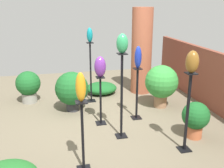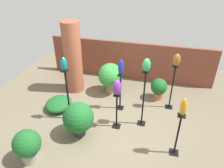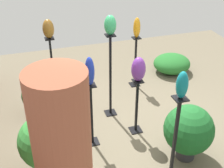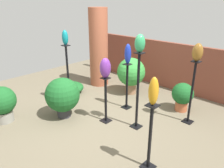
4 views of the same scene
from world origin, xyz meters
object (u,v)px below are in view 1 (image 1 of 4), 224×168
object	(u,v)px
pedestal_bronze	(187,116)
art_vase_jade	(122,43)
pedestal_amber	(83,140)
art_vase_teal	(90,35)
art_vase_cobalt	(138,57)
pedestal_violet	(101,103)
pedestal_jade	(122,100)
potted_plant_near_pillar	(28,85)
potted_plant_mid_right	(161,83)
pedestal_cobalt	(137,96)
art_vase_bronze	(192,62)
brick_pillar	(142,51)
potted_plant_front_left	(72,89)
potted_plant_mid_left	(196,117)
art_vase_amber	(81,87)
art_vase_violet	(100,67)
pedestal_teal	(91,75)

from	to	relation	value
pedestal_bronze	art_vase_jade	size ratio (longest dim) A/B	4.07
pedestal_amber	pedestal_bronze	xyz separation A→B (m)	(-0.17, 1.70, 0.12)
art_vase_teal	art_vase_cobalt	distance (m)	1.46
pedestal_violet	pedestal_jade	world-z (taller)	pedestal_jade
potted_plant_near_pillar	potted_plant_mid_right	bearing A→B (deg)	71.88
pedestal_cobalt	art_vase_bronze	xyz separation A→B (m)	(1.37, 0.39, 1.01)
pedestal_violet	brick_pillar	bearing A→B (deg)	140.30
brick_pillar	potted_plant_front_left	world-z (taller)	brick_pillar
art_vase_cobalt	potted_plant_mid_left	distance (m)	1.57
pedestal_jade	art_vase_jade	xyz separation A→B (m)	(0.00, -0.00, 0.99)
pedestal_jade	potted_plant_mid_left	xyz separation A→B (m)	(0.32, 1.29, -0.33)
art_vase_bronze	art_vase_teal	world-z (taller)	art_vase_teal
art_vase_amber	potted_plant_front_left	bearing A→B (deg)	179.30
art_vase_teal	potted_plant_mid_right	size ratio (longest dim) A/B	0.34
art_vase_bronze	potted_plant_near_pillar	size ratio (longest dim) A/B	0.44
pedestal_bronze	potted_plant_near_pillar	world-z (taller)	pedestal_bronze
brick_pillar	art_vase_violet	world-z (taller)	brick_pillar
pedestal_teal	art_vase_bronze	bearing A→B (deg)	24.63
brick_pillar	pedestal_cobalt	bearing A→B (deg)	-21.54
pedestal_violet	potted_plant_front_left	world-z (taller)	pedestal_violet
pedestal_jade	art_vase_bronze	bearing A→B (deg)	53.28
art_vase_bronze	pedestal_cobalt	bearing A→B (deg)	-163.95
art_vase_teal	art_vase_amber	bearing A→B (deg)	-10.88
pedestal_jade	potted_plant_near_pillar	xyz separation A→B (m)	(-2.16, -1.75, -0.28)
pedestal_jade	art_vase_violet	bearing A→B (deg)	-156.42
art_vase_cobalt	potted_plant_near_pillar	distance (m)	2.84
art_vase_jade	pedestal_amber	bearing A→B (deg)	-43.18
brick_pillar	pedestal_jade	size ratio (longest dim) A/B	1.45
pedestal_amber	pedestal_cobalt	world-z (taller)	pedestal_cobalt
pedestal_amber	art_vase_violet	distance (m)	1.69
pedestal_violet	pedestal_amber	distance (m)	1.55
pedestal_teal	pedestal_cobalt	xyz separation A→B (m)	(1.20, 0.78, -0.18)
art_vase_cobalt	pedestal_violet	bearing A→B (deg)	-83.88
potted_plant_front_left	potted_plant_mid_left	world-z (taller)	potted_plant_front_left
pedestal_teal	art_vase_jade	xyz separation A→B (m)	(1.89, 0.27, 1.03)
brick_pillar	art_vase_amber	world-z (taller)	brick_pillar
pedestal_jade	art_vase_violet	xyz separation A→B (m)	(-0.61, -0.27, 0.47)
art_vase_teal	art_vase_cobalt	bearing A→B (deg)	33.18
pedestal_amber	pedestal_bronze	distance (m)	1.71
pedestal_bronze	art_vase_violet	size ratio (longest dim) A/B	3.31
art_vase_amber	art_vase_teal	world-z (taller)	art_vase_teal
pedestal_jade	art_vase_amber	distance (m)	1.29
pedestal_cobalt	potted_plant_near_pillar	size ratio (longest dim) A/B	1.40
pedestal_amber	potted_plant_near_pillar	world-z (taller)	pedestal_amber
pedestal_teal	potted_plant_front_left	bearing A→B (deg)	-46.85
pedestal_violet	pedestal_amber	size ratio (longest dim) A/B	0.91
pedestal_jade	pedestal_teal	size ratio (longest dim) A/B	1.06
art_vase_violet	potted_plant_front_left	world-z (taller)	art_vase_violet
art_vase_amber	potted_plant_mid_right	xyz separation A→B (m)	(-2.02, 2.05, -0.69)
potted_plant_front_left	pedestal_bronze	bearing A→B (deg)	38.56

